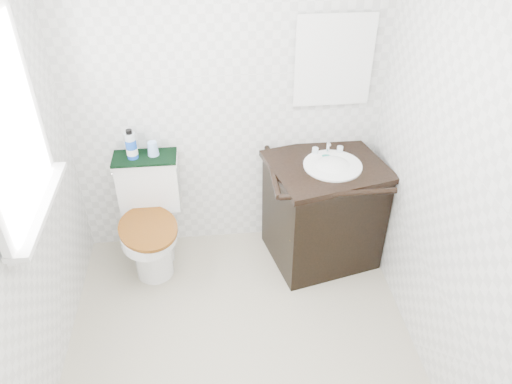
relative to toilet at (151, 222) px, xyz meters
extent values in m
plane|color=#BAB196|center=(0.58, -0.97, -0.36)|extent=(2.40, 2.40, 0.00)
plane|color=white|center=(0.58, 0.23, 0.84)|extent=(2.40, 0.00, 2.40)
plane|color=white|center=(-0.52, -0.97, 0.84)|extent=(0.00, 2.40, 2.40)
plane|color=white|center=(1.68, -0.97, 0.84)|extent=(0.00, 2.40, 2.40)
cube|color=white|center=(-0.49, -0.72, 1.19)|extent=(0.02, 0.70, 0.90)
cube|color=silver|center=(1.30, 0.21, 1.09)|extent=(0.50, 0.02, 0.60)
cylinder|color=white|center=(0.00, -0.15, -0.16)|extent=(0.27, 0.27, 0.41)
cube|color=white|center=(0.00, 0.10, -0.16)|extent=(0.27, 0.28, 0.41)
cube|color=white|center=(0.00, 0.12, 0.24)|extent=(0.43, 0.18, 0.39)
cube|color=white|center=(0.00, 0.12, 0.45)|extent=(0.45, 0.20, 0.03)
cylinder|color=white|center=(0.00, -0.19, 0.05)|extent=(0.39, 0.39, 0.08)
cylinder|color=brown|center=(0.00, -0.19, 0.10)|extent=(0.50, 0.50, 0.03)
cube|color=black|center=(1.25, -0.06, 0.03)|extent=(0.84, 0.76, 0.78)
cube|color=black|center=(1.25, -0.06, 0.44)|extent=(0.89, 0.81, 0.04)
cylinder|color=white|center=(1.28, -0.09, 0.46)|extent=(0.40, 0.40, 0.01)
ellipsoid|color=white|center=(1.28, -0.09, 0.41)|extent=(0.34, 0.34, 0.17)
cylinder|color=silver|center=(1.28, 0.07, 0.51)|extent=(0.02, 0.02, 0.10)
cube|color=white|center=(1.03, 0.13, -0.24)|extent=(0.19, 0.17, 0.24)
cube|color=white|center=(1.03, 0.13, -0.11)|extent=(0.22, 0.19, 0.03)
cube|color=black|center=(0.00, 0.12, 0.47)|extent=(0.44, 0.22, 0.02)
cylinder|color=blue|center=(-0.07, 0.12, 0.55)|extent=(0.08, 0.08, 0.14)
cylinder|color=silver|center=(-0.07, 0.12, 0.65)|extent=(0.08, 0.08, 0.05)
cylinder|color=black|center=(-0.07, 0.12, 0.69)|extent=(0.04, 0.04, 0.03)
cone|color=#9BC4FF|center=(0.06, 0.14, 0.53)|extent=(0.08, 0.08, 0.10)
ellipsoid|color=#176F60|center=(1.26, 0.03, 0.47)|extent=(0.07, 0.05, 0.02)
camera|label=1|loc=(0.47, -2.89, 2.29)|focal=35.00mm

